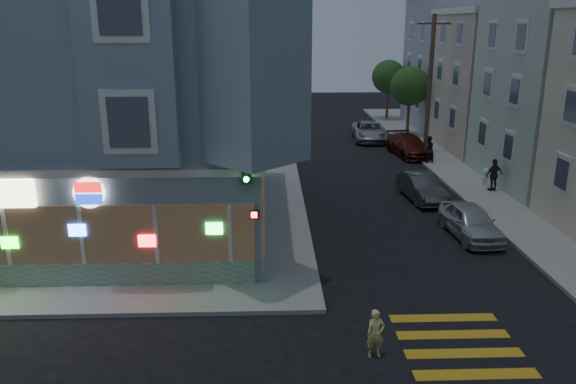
{
  "coord_description": "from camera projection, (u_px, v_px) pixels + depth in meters",
  "views": [
    {
      "loc": [
        1.3,
        -13.3,
        8.51
      ],
      "look_at": [
        1.95,
        5.32,
        2.92
      ],
      "focal_mm": 35.0,
      "sensor_mm": 36.0,
      "label": 1
    }
  ],
  "objects": [
    {
      "name": "pedestrian_a",
      "position": [
        428.0,
        149.0,
        35.2
      ],
      "size": [
        0.89,
        0.74,
        1.67
      ],
      "primitive_type": "imported",
      "rotation": [
        0.0,
        0.0,
        3.28
      ],
      "color": "black",
      "rests_on": "sidewalk_ne"
    },
    {
      "name": "utility_pole",
      "position": [
        430.0,
        83.0,
        37.13
      ],
      "size": [
        2.2,
        0.3,
        9.0
      ],
      "color": "#4C3826",
      "rests_on": "sidewalk_ne"
    },
    {
      "name": "street_tree_far",
      "position": [
        389.0,
        77.0,
        50.78
      ],
      "size": [
        3.0,
        3.0,
        5.3
      ],
      "color": "#4C3826",
      "rests_on": "sidewalk_ne"
    },
    {
      "name": "row_house_c",
      "position": [
        534.0,
        83.0,
        38.37
      ],
      "size": [
        12.0,
        8.6,
        9.0
      ],
      "primitive_type": "cube",
      "color": "beige",
      "rests_on": "sidewalk_ne"
    },
    {
      "name": "running_child",
      "position": [
        376.0,
        334.0,
        14.81
      ],
      "size": [
        0.53,
        0.39,
        1.34
      ],
      "primitive_type": "imported",
      "rotation": [
        0.0,
        0.0,
        0.16
      ],
      "color": "#EADB78",
      "rests_on": "ground"
    },
    {
      "name": "corner_building",
      "position": [
        96.0,
        90.0,
        23.78
      ],
      "size": [
        14.6,
        14.6,
        11.4
      ],
      "color": "#77929F",
      "rests_on": "sidewalk_nw"
    },
    {
      "name": "parked_car_d",
      "position": [
        369.0,
        131.0,
        42.54
      ],
      "size": [
        2.59,
        5.17,
        1.41
      ],
      "primitive_type": "imported",
      "rotation": [
        0.0,
        0.0,
        -0.05
      ],
      "color": "#A4AAAF",
      "rests_on": "ground"
    },
    {
      "name": "traffic_signal",
      "position": [
        248.0,
        197.0,
        18.1
      ],
      "size": [
        0.53,
        0.5,
        4.44
      ],
      "rotation": [
        0.0,
        0.0,
        0.14
      ],
      "color": "black",
      "rests_on": "sidewalk_nw"
    },
    {
      "name": "row_house_d",
      "position": [
        486.0,
        63.0,
        46.77
      ],
      "size": [
        12.0,
        8.6,
        10.5
      ],
      "primitive_type": "cube",
      "color": "#9E98A7",
      "rests_on": "sidewalk_ne"
    },
    {
      "name": "pedestrian_b",
      "position": [
        494.0,
        175.0,
        29.16
      ],
      "size": [
        1.07,
        0.72,
        1.69
      ],
      "primitive_type": "imported",
      "rotation": [
        0.0,
        0.0,
        3.48
      ],
      "color": "#28242D",
      "rests_on": "sidewalk_ne"
    },
    {
      "name": "ground",
      "position": [
        223.0,
        353.0,
        15.13
      ],
      "size": [
        120.0,
        120.0,
        0.0
      ],
      "primitive_type": "plane",
      "color": "black",
      "rests_on": "ground"
    },
    {
      "name": "fire_hydrant",
      "position": [
        485.0,
        176.0,
        30.34
      ],
      "size": [
        0.52,
        0.3,
        0.9
      ],
      "color": "white",
      "rests_on": "sidewalk_ne"
    },
    {
      "name": "sidewalk_nw",
      "position": [
        43.0,
        159.0,
        36.68
      ],
      "size": [
        33.0,
        42.0,
        0.15
      ],
      "primitive_type": "cube",
      "color": "gray",
      "rests_on": "ground"
    },
    {
      "name": "parked_car_b",
      "position": [
        421.0,
        187.0,
        28.16
      ],
      "size": [
        1.82,
        4.18,
        1.34
      ],
      "primitive_type": "imported",
      "rotation": [
        0.0,
        0.0,
        0.1
      ],
      "color": "#3D4143",
      "rests_on": "ground"
    },
    {
      "name": "street_tree_near",
      "position": [
        410.0,
        86.0,
        43.12
      ],
      "size": [
        3.0,
        3.0,
        5.3
      ],
      "color": "#4C3826",
      "rests_on": "sidewalk_ne"
    },
    {
      "name": "parked_car_a",
      "position": [
        471.0,
        221.0,
        23.2
      ],
      "size": [
        1.87,
        4.1,
        1.37
      ],
      "primitive_type": "imported",
      "rotation": [
        0.0,
        0.0,
        0.06
      ],
      "color": "#B8BAC0",
      "rests_on": "ground"
    },
    {
      "name": "parked_car_c",
      "position": [
        409.0,
        146.0,
        37.62
      ],
      "size": [
        2.55,
        4.98,
        1.38
      ],
      "primitive_type": "imported",
      "rotation": [
        0.0,
        0.0,
        0.13
      ],
      "color": "#541613",
      "rests_on": "ground"
    }
  ]
}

